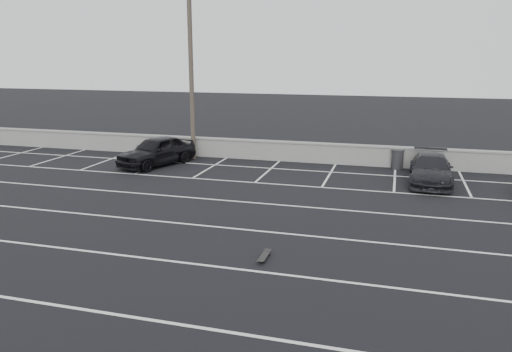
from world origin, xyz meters
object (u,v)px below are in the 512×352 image
(car_left, at_px, (157,151))
(trash_bin, at_px, (398,159))
(car_right, at_px, (431,169))
(skateboard, at_px, (264,256))
(utility_pole, at_px, (191,72))

(car_left, distance_m, trash_bin, 12.18)
(car_right, height_order, skateboard, car_right)
(utility_pole, xyz_separation_m, trash_bin, (10.77, 0.40, -4.18))
(car_right, distance_m, utility_pole, 13.02)
(skateboard, bearing_deg, car_left, 129.42)
(utility_pole, distance_m, skateboard, 15.05)
(car_left, xyz_separation_m, skateboard, (8.46, -10.27, -0.68))
(utility_pole, bearing_deg, skateboard, -59.39)
(car_left, relative_size, utility_pole, 0.48)
(car_right, xyz_separation_m, skateboard, (-4.90, -10.18, -0.57))
(car_left, relative_size, skateboard, 5.75)
(utility_pole, height_order, trash_bin, utility_pole)
(utility_pole, bearing_deg, trash_bin, 2.13)
(car_right, xyz_separation_m, utility_pole, (-12.19, 2.15, 4.04))
(skateboard, bearing_deg, trash_bin, 74.68)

